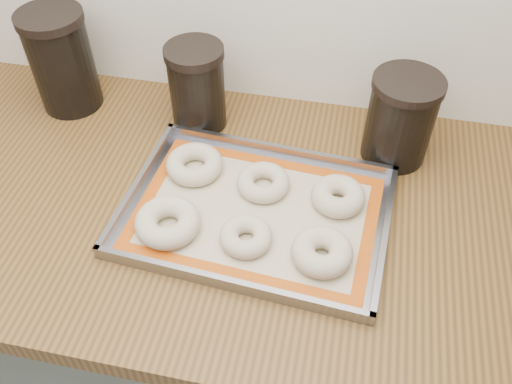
% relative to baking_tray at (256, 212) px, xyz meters
% --- Properties ---
extents(cabinet, '(3.00, 0.65, 0.86)m').
position_rel_baking_tray_xyz_m(cabinet, '(-0.07, 0.02, -0.48)').
color(cabinet, '#5B6357').
rests_on(cabinet, floor).
extents(countertop, '(3.06, 0.68, 0.04)m').
position_rel_baking_tray_xyz_m(countertop, '(-0.07, 0.02, -0.03)').
color(countertop, brown).
rests_on(countertop, cabinet).
extents(baking_tray, '(0.48, 0.36, 0.03)m').
position_rel_baking_tray_xyz_m(baking_tray, '(0.00, 0.00, 0.00)').
color(baking_tray, gray).
rests_on(baking_tray, countertop).
extents(baking_mat, '(0.44, 0.32, 0.00)m').
position_rel_baking_tray_xyz_m(baking_mat, '(0.00, 0.00, -0.00)').
color(baking_mat, '#C6B793').
rests_on(baking_mat, baking_tray).
extents(bagel_front_left, '(0.12, 0.12, 0.04)m').
position_rel_baking_tray_xyz_m(bagel_front_left, '(-0.14, -0.07, 0.02)').
color(bagel_front_left, '#C3B297').
rests_on(bagel_front_left, baking_mat).
extents(bagel_front_mid, '(0.09, 0.09, 0.03)m').
position_rel_baking_tray_xyz_m(bagel_front_mid, '(-0.00, -0.07, 0.01)').
color(bagel_front_mid, '#C3B297').
rests_on(bagel_front_mid, baking_mat).
extents(bagel_front_right, '(0.11, 0.11, 0.04)m').
position_rel_baking_tray_xyz_m(bagel_front_right, '(0.13, -0.08, 0.02)').
color(bagel_front_right, '#C3B297').
rests_on(bagel_front_right, baking_mat).
extents(bagel_back_left, '(0.11, 0.11, 0.03)m').
position_rel_baking_tray_xyz_m(bagel_back_left, '(-0.14, 0.08, 0.02)').
color(bagel_back_left, '#C3B297').
rests_on(bagel_back_left, baking_mat).
extents(bagel_back_mid, '(0.11, 0.11, 0.03)m').
position_rel_baking_tray_xyz_m(bagel_back_mid, '(0.00, 0.06, 0.01)').
color(bagel_back_mid, '#C3B297').
rests_on(bagel_back_mid, baking_mat).
extents(bagel_back_right, '(0.11, 0.11, 0.04)m').
position_rel_baking_tray_xyz_m(bagel_back_right, '(0.14, 0.05, 0.02)').
color(bagel_back_right, '#C3B297').
rests_on(bagel_back_right, baking_mat).
extents(canister_left, '(0.13, 0.13, 0.21)m').
position_rel_baking_tray_xyz_m(canister_left, '(-0.46, 0.24, 0.10)').
color(canister_left, black).
rests_on(canister_left, countertop).
extents(canister_mid, '(0.12, 0.12, 0.18)m').
position_rel_baking_tray_xyz_m(canister_mid, '(-0.17, 0.23, 0.08)').
color(canister_mid, black).
rests_on(canister_mid, countertop).
extents(canister_right, '(0.13, 0.13, 0.18)m').
position_rel_baking_tray_xyz_m(canister_right, '(0.23, 0.21, 0.08)').
color(canister_right, black).
rests_on(canister_right, countertop).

